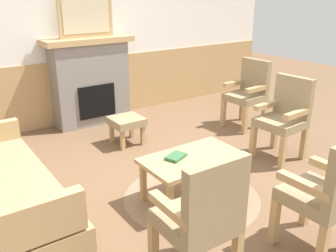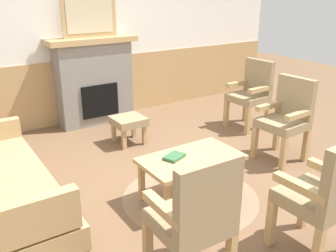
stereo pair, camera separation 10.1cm
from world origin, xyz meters
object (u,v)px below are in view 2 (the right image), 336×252
(armchair_near_fireplace, at_px, (287,116))
(armchair_front_left, at_px, (325,193))
(armchair_front_center, at_px, (196,215))
(fireplace, at_px, (94,80))
(armchair_by_window_left, at_px, (252,91))
(footstool, at_px, (129,123))
(coffee_table, at_px, (191,162))
(couch, at_px, (3,184))
(book_on_table, at_px, (174,157))
(framed_picture, at_px, (90,17))

(armchair_near_fireplace, bearing_deg, armchair_front_left, -131.44)
(armchair_near_fireplace, relative_size, armchair_front_center, 1.00)
(fireplace, distance_m, armchair_by_window_left, 2.33)
(footstool, distance_m, armchair_front_center, 2.59)
(armchair_near_fireplace, bearing_deg, footstool, 133.30)
(armchair_front_center, bearing_deg, footstool, 72.34)
(coffee_table, distance_m, armchair_by_window_left, 2.25)
(footstool, bearing_deg, armchair_front_center, -107.66)
(fireplace, relative_size, couch, 0.72)
(book_on_table, bearing_deg, fireplace, 84.00)
(framed_picture, distance_m, armchair_by_window_left, 2.54)
(couch, distance_m, armchair_front_center, 1.70)
(armchair_by_window_left, distance_m, armchair_front_left, 2.83)
(fireplace, bearing_deg, armchair_front_left, -86.83)
(framed_picture, bearing_deg, book_on_table, -96.00)
(framed_picture, height_order, armchair_near_fireplace, framed_picture)
(coffee_table, bearing_deg, book_on_table, 155.89)
(couch, bearing_deg, armchair_by_window_left, 9.98)
(armchair_front_center, bearing_deg, coffee_table, 54.61)
(armchair_front_center, bearing_deg, book_on_table, 63.07)
(armchair_near_fireplace, distance_m, armchair_by_window_left, 1.10)
(framed_picture, bearing_deg, couch, -129.51)
(framed_picture, distance_m, armchair_front_center, 3.70)
(couch, bearing_deg, armchair_near_fireplace, -7.22)
(footstool, xyz_separation_m, armchair_near_fireplace, (1.35, -1.43, 0.25))
(coffee_table, xyz_separation_m, armchair_by_window_left, (1.94, 1.13, 0.15))
(framed_picture, relative_size, armchair_front_center, 0.82)
(footstool, bearing_deg, armchair_by_window_left, -13.17)
(fireplace, distance_m, armchair_near_fireplace, 2.81)
(book_on_table, height_order, armchair_by_window_left, armchair_by_window_left)
(couch, relative_size, armchair_front_left, 1.84)
(armchair_by_window_left, bearing_deg, armchair_front_left, -124.74)
(book_on_table, xyz_separation_m, armchair_front_center, (-0.49, -0.97, 0.08))
(fireplace, relative_size, armchair_front_left, 1.33)
(couch, relative_size, footstool, 4.50)
(armchair_by_window_left, bearing_deg, footstool, 166.83)
(book_on_table, bearing_deg, framed_picture, 84.00)
(armchair_front_center, bearing_deg, couch, 123.78)
(footstool, bearing_deg, fireplace, 91.42)
(armchair_by_window_left, bearing_deg, coffee_table, -149.74)
(couch, bearing_deg, armchair_front_center, -56.22)
(footstool, height_order, armchair_front_left, armchair_front_left)
(fireplace, height_order, armchair_by_window_left, fireplace)
(footstool, distance_m, armchair_front_left, 2.76)
(coffee_table, xyz_separation_m, armchair_front_center, (-0.64, -0.90, 0.15))
(book_on_table, height_order, armchair_front_center, armchair_front_center)
(framed_picture, bearing_deg, armchair_front_center, -102.27)
(framed_picture, xyz_separation_m, armchair_front_center, (-0.76, -3.47, -1.02))
(couch, bearing_deg, fireplace, 50.48)
(armchair_by_window_left, height_order, armchair_front_center, same)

